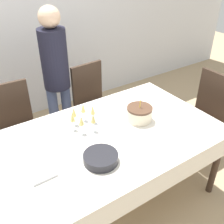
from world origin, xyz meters
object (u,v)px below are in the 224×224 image
object	(u,v)px
birthday_cake	(139,114)
champagne_tray	(83,120)
dining_chair_far_left	(16,126)
person_standing	(56,70)
plate_stack_main	(101,158)
dining_chair_right_end	(204,112)
dining_chair_far_right	(93,101)

from	to	relation	value
birthday_cake	champagne_tray	xyz separation A→B (m)	(-0.47, 0.18, 0.01)
dining_chair_far_left	birthday_cake	world-z (taller)	dining_chair_far_left
birthday_cake	person_standing	distance (m)	1.04
plate_stack_main	birthday_cake	bearing A→B (deg)	25.00
dining_chair_right_end	champagne_tray	bearing A→B (deg)	171.21
birthday_cake	person_standing	size ratio (longest dim) A/B	0.14
dining_chair_far_right	person_standing	world-z (taller)	person_standing
dining_chair_right_end	person_standing	distance (m)	1.68
person_standing	dining_chair_right_end	bearing A→B (deg)	-37.97
dining_chair_far_left	champagne_tray	bearing A→B (deg)	-58.24
birthday_cake	plate_stack_main	size ratio (longest dim) A/B	0.89
birthday_cake	person_standing	xyz separation A→B (m)	(-0.36, 0.96, 0.16)
dining_chair_far_left	champagne_tray	xyz separation A→B (m)	(0.42, -0.68, 0.30)
champagne_tray	birthday_cake	bearing A→B (deg)	-20.86
dining_chair_right_end	plate_stack_main	size ratio (longest dim) A/B	3.78
birthday_cake	champagne_tray	size ratio (longest dim) A/B	0.67
champagne_tray	dining_chair_far_left	bearing A→B (deg)	121.76
birthday_cake	person_standing	bearing A→B (deg)	110.72
dining_chair_right_end	birthday_cake	xyz separation A→B (m)	(-0.91, 0.03, 0.28)
dining_chair_far_right	birthday_cake	xyz separation A→B (m)	(-0.01, -0.86, 0.28)
person_standing	champagne_tray	bearing A→B (deg)	-97.80
dining_chair_right_end	plate_stack_main	bearing A→B (deg)	-171.10
birthday_cake	plate_stack_main	distance (m)	0.63
dining_chair_far_right	birthday_cake	world-z (taller)	dining_chair_far_right
dining_chair_right_end	champagne_tray	distance (m)	1.43
dining_chair_far_right	person_standing	bearing A→B (deg)	164.91
person_standing	dining_chair_far_right	bearing A→B (deg)	-15.09
champagne_tray	plate_stack_main	size ratio (longest dim) A/B	1.33
dining_chair_far_right	champagne_tray	world-z (taller)	dining_chair_far_right
dining_chair_far_right	birthday_cake	size ratio (longest dim) A/B	4.25
champagne_tray	plate_stack_main	world-z (taller)	champagne_tray
birthday_cake	plate_stack_main	xyz separation A→B (m)	(-0.57, -0.27, -0.04)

